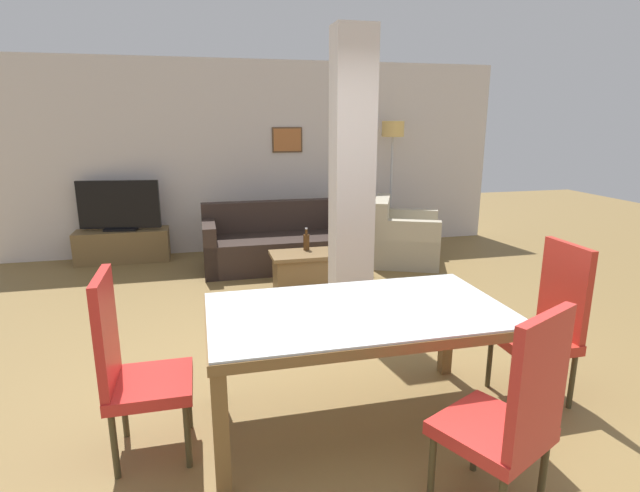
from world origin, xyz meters
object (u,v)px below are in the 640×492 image
(coffee_table, at_px, (303,271))
(tv_screen, at_px, (119,206))
(tv_stand, at_px, (123,246))
(floor_lamp, at_px, (393,142))
(dining_chair_head_right, at_px, (547,319))
(sofa, at_px, (281,245))
(armchair, at_px, (402,240))
(dining_chair_near_right, at_px, (511,413))
(bottle, at_px, (306,242))
(dining_chair_head_left, at_px, (131,364))
(dining_table, at_px, (357,331))

(coffee_table, xyz_separation_m, tv_screen, (-2.14, 1.76, 0.54))
(coffee_table, relative_size, tv_stand, 0.59)
(coffee_table, xyz_separation_m, floor_lamp, (1.70, 1.68, 1.34))
(dining_chair_head_right, distance_m, sofa, 3.82)
(sofa, distance_m, armchair, 1.65)
(dining_chair_near_right, xyz_separation_m, bottle, (-0.19, 3.63, -0.04))
(armchair, bearing_deg, coffee_table, -38.52)
(dining_chair_head_left, bearing_deg, coffee_table, 149.57)
(armchair, height_order, floor_lamp, floor_lamp)
(dining_table, xyz_separation_m, tv_stand, (-1.95, 4.33, -0.42))
(coffee_table, bearing_deg, dining_chair_near_right, -85.78)
(sofa, relative_size, tv_screen, 1.87)
(dining_chair_near_right, distance_m, bottle, 3.63)
(sofa, height_order, coffee_table, sofa)
(dining_chair_head_left, distance_m, sofa, 3.88)
(dining_table, bearing_deg, dining_chair_head_right, 0.00)
(tv_stand, height_order, tv_screen, tv_screen)
(dining_table, height_order, floor_lamp, floor_lamp)
(dining_table, height_order, dining_chair_head_right, dining_chair_head_right)
(floor_lamp, bearing_deg, dining_chair_head_left, -127.03)
(bottle, bearing_deg, sofa, 99.95)
(floor_lamp, bearing_deg, dining_table, -113.94)
(armchair, height_order, bottle, armchair)
(dining_table, distance_m, bottle, 2.71)
(sofa, xyz_separation_m, tv_stand, (-2.05, 0.74, -0.07))
(armchair, bearing_deg, dining_table, -3.76)
(dining_chair_near_right, distance_m, floor_lamp, 5.47)
(dining_table, bearing_deg, tv_stand, 114.25)
(dining_chair_near_right, bearing_deg, dining_table, 90.00)
(bottle, relative_size, tv_screen, 0.24)
(tv_screen, bearing_deg, dining_chair_head_left, 106.53)
(dining_chair_head_left, relative_size, coffee_table, 1.53)
(armchair, distance_m, tv_screen, 3.84)
(armchair, relative_size, tv_stand, 1.00)
(dining_table, bearing_deg, bottle, 84.51)
(dining_chair_head_left, distance_m, tv_screen, 4.38)
(dining_table, bearing_deg, sofa, 88.37)
(dining_chair_head_left, bearing_deg, dining_chair_near_right, 62.35)
(bottle, bearing_deg, floor_lamp, 43.64)
(floor_lamp, bearing_deg, sofa, -159.71)
(coffee_table, bearing_deg, tv_screen, 140.64)
(bottle, distance_m, tv_screen, 2.76)
(dining_table, relative_size, bottle, 7.10)
(floor_lamp, bearing_deg, dining_chair_near_right, -105.51)
(dining_table, height_order, sofa, sofa)
(bottle, height_order, floor_lamp, floor_lamp)
(armchair, distance_m, tv_stand, 3.81)
(dining_table, distance_m, tv_stand, 4.77)
(dining_table, relative_size, tv_screen, 1.72)
(sofa, bearing_deg, dining_chair_near_right, 94.40)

